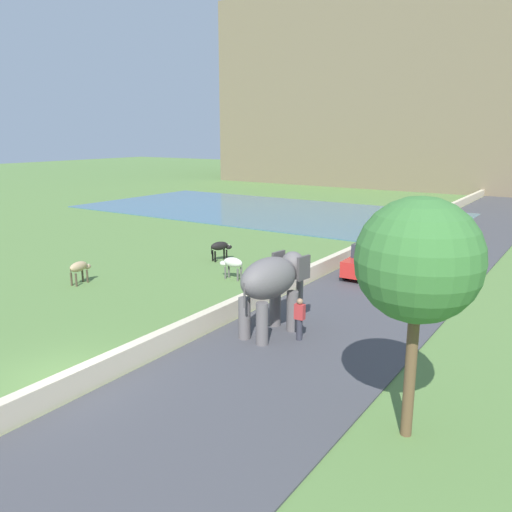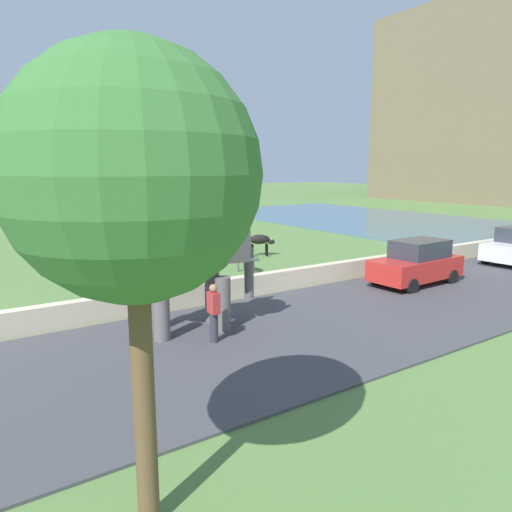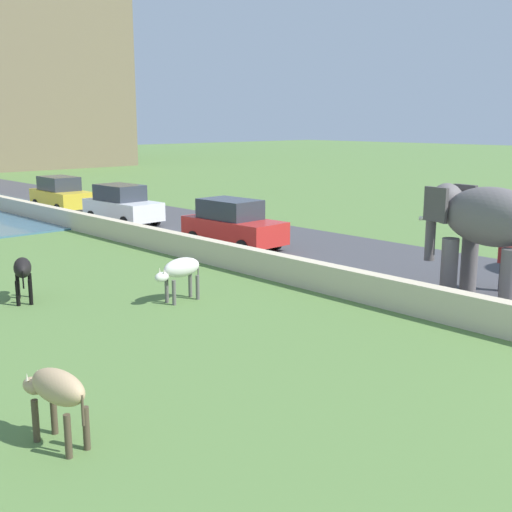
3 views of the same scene
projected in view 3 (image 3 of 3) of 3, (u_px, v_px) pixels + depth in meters
The scene contains 10 objects.
road_surface at pixel (206, 231), 27.31m from camera, with size 7.00×120.00×0.06m, color #424247.
barrier_wall at pixel (159, 240), 23.27m from camera, with size 0.40×110.00×0.79m, color beige.
elephant at pixel (484, 224), 16.40m from camera, with size 1.74×3.55×2.99m.
person_beside_elephant at pixel (504, 262), 17.38m from camera, with size 0.36×0.22×1.63m.
car_white at pixel (122, 205), 28.98m from camera, with size 1.94×4.07×1.80m.
car_red at pixel (233, 224), 23.56m from camera, with size 1.92×4.06×1.80m.
car_yellow at pixel (61, 194), 33.22m from camera, with size 1.86×4.04×1.80m.
cow_white at pixel (180, 270), 16.58m from camera, with size 1.39×0.46×1.15m.
cow_black at pixel (23, 270), 16.63m from camera, with size 0.86×1.40×1.15m.
cow_tan at pixel (56, 390), 9.18m from camera, with size 0.60×1.42×1.15m.
Camera 3 is at (-11.87, -1.12, 4.59)m, focal length 45.24 mm.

